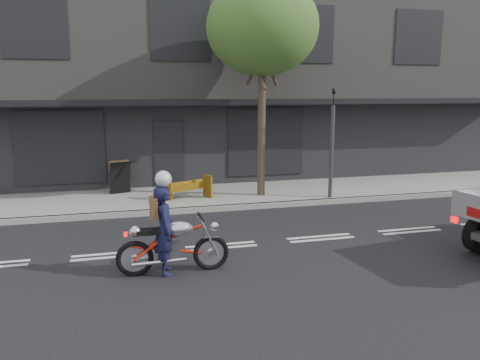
% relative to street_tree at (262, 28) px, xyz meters
% --- Properties ---
extents(ground, '(80.00, 80.00, 0.00)m').
position_rel_street_tree_xyz_m(ground, '(-2.20, -4.20, -5.28)').
color(ground, black).
rests_on(ground, ground).
extents(sidewalk, '(32.00, 3.20, 0.15)m').
position_rel_street_tree_xyz_m(sidewalk, '(-2.20, 0.50, -5.20)').
color(sidewalk, gray).
rests_on(sidewalk, ground).
extents(kerb, '(32.00, 0.20, 0.15)m').
position_rel_street_tree_xyz_m(kerb, '(-2.20, -1.10, -5.20)').
color(kerb, gray).
rests_on(kerb, ground).
extents(building_main, '(26.00, 10.00, 8.00)m').
position_rel_street_tree_xyz_m(building_main, '(-2.20, 7.10, -1.28)').
color(building_main, slate).
rests_on(building_main, ground).
extents(street_tree, '(3.40, 3.40, 6.74)m').
position_rel_street_tree_xyz_m(street_tree, '(0.00, 0.00, 0.00)').
color(street_tree, '#382B21').
rests_on(street_tree, ground).
extents(traffic_light_pole, '(0.12, 0.12, 3.50)m').
position_rel_street_tree_xyz_m(traffic_light_pole, '(2.00, -0.85, -3.63)').
color(traffic_light_pole, '#2D2D30').
rests_on(traffic_light_pole, ground).
extents(motorcycle, '(2.16, 0.63, 1.11)m').
position_rel_street_tree_xyz_m(motorcycle, '(-3.40, -5.45, -4.71)').
color(motorcycle, black).
rests_on(motorcycle, ground).
extents(rider, '(0.42, 0.63, 1.71)m').
position_rel_street_tree_xyz_m(rider, '(-3.55, -5.45, -4.42)').
color(rider, '#131434').
rests_on(rider, ground).
extents(construction_barrier, '(1.42, 1.03, 0.74)m').
position_rel_street_tree_xyz_m(construction_barrier, '(-2.34, -0.11, -4.76)').
color(construction_barrier, orange).
rests_on(construction_barrier, sidewalk).
extents(sandwich_board, '(0.75, 0.60, 1.04)m').
position_rel_street_tree_xyz_m(sandwich_board, '(-4.35, 1.25, -4.61)').
color(sandwich_board, black).
rests_on(sandwich_board, sidewalk).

